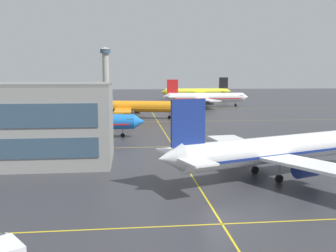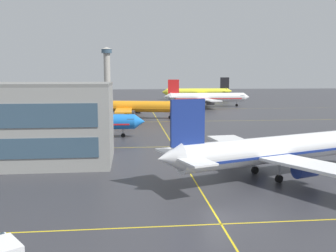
# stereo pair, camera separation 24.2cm
# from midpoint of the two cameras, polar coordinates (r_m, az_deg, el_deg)

# --- Properties ---
(ground_plane) EXTENTS (600.00, 600.00, 0.00)m
(ground_plane) POSITION_cam_midpoint_polar(r_m,az_deg,el_deg) (38.87, 7.27, -13.38)
(ground_plane) COLOR #333338
(airliner_front_gate) EXTENTS (34.63, 29.66, 11.10)m
(airliner_front_gate) POSITION_cam_midpoint_polar(r_m,az_deg,el_deg) (53.39, 15.83, -3.47)
(airliner_front_gate) COLOR white
(airliner_front_gate) RESTS_ON ground
(airliner_second_row) EXTENTS (32.73, 28.24, 10.18)m
(airliner_second_row) POSITION_cam_midpoint_polar(r_m,az_deg,el_deg) (85.01, -14.88, 0.54)
(airliner_second_row) COLOR blue
(airliner_second_row) RESTS_ON ground
(airliner_third_row) EXTENTS (34.81, 29.57, 10.90)m
(airliner_third_row) POSITION_cam_midpoint_polar(r_m,az_deg,el_deg) (119.06, -5.85, 2.95)
(airliner_third_row) COLOR orange
(airliner_third_row) RESTS_ON ground
(airliner_far_left_stand) EXTENTS (36.88, 31.89, 11.49)m
(airliner_far_left_stand) POSITION_cam_midpoint_polar(r_m,az_deg,el_deg) (161.06, 5.65, 4.33)
(airliner_far_left_stand) COLOR white
(airliner_far_left_stand) RESTS_ON ground
(airliner_far_right_stand) EXTENTS (38.12, 33.01, 11.89)m
(airliner_far_right_stand) POSITION_cam_midpoint_polar(r_m,az_deg,el_deg) (203.22, 4.34, 5.14)
(airliner_far_right_stand) COLOR yellow
(airliner_far_right_stand) RESTS_ON ground
(taxiway_markings) EXTENTS (150.42, 167.28, 0.01)m
(taxiway_markings) POSITION_cam_midpoint_polar(r_m,az_deg,el_deg) (91.71, -0.66, -0.86)
(taxiway_markings) COLOR yellow
(taxiway_markings) RESTS_ON ground
(service_truck_red_van) EXTENTS (3.86, 4.42, 2.10)m
(service_truck_red_van) POSITION_cam_midpoint_polar(r_m,az_deg,el_deg) (31.36, -23.87, -17.11)
(service_truck_red_van) COLOR white
(service_truck_red_van) RESTS_ON ground
(control_tower) EXTENTS (8.82, 8.82, 34.98)m
(control_tower) POSITION_cam_midpoint_polar(r_m,az_deg,el_deg) (311.44, -9.45, 9.06)
(control_tower) COLOR #ADA89E
(control_tower) RESTS_ON ground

